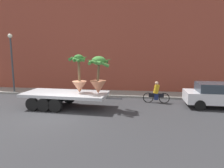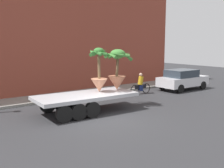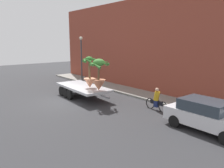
{
  "view_description": "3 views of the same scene",
  "coord_description": "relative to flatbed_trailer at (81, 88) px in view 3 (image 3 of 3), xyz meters",
  "views": [
    {
      "loc": [
        4.7,
        -10.3,
        3.57
      ],
      "look_at": [
        2.89,
        2.36,
        1.49
      ],
      "focal_mm": 32.46,
      "sensor_mm": 36.0,
      "label": 1
    },
    {
      "loc": [
        -6.99,
        -9.92,
        3.62
      ],
      "look_at": [
        2.05,
        2.18,
        1.27
      ],
      "focal_mm": 42.43,
      "sensor_mm": 36.0,
      "label": 2
    },
    {
      "loc": [
        14.85,
        -7.35,
        4.5
      ],
      "look_at": [
        2.39,
        2.79,
        1.37
      ],
      "focal_mm": 35.47,
      "sensor_mm": 36.0,
      "label": 3
    }
  ],
  "objects": [
    {
      "name": "potted_palm_middle",
      "position": [
        1.15,
        0.07,
        1.22
      ],
      "size": [
        1.24,
        1.19,
        2.39
      ],
      "color": "tan",
      "rests_on": "flatbed_trailer"
    },
    {
      "name": "cyclist",
      "position": [
        6.06,
        2.06,
        -0.08
      ],
      "size": [
        1.84,
        0.35,
        1.54
      ],
      "color": "black",
      "rests_on": "ground"
    },
    {
      "name": "potted_palm_rear",
      "position": [
        2.39,
        0.05,
        1.35
      ],
      "size": [
        1.59,
        1.67,
        2.3
      ],
      "color": "#C17251",
      "rests_on": "flatbed_trailer"
    },
    {
      "name": "building_facade",
      "position": [
        0.26,
        6.07,
        3.36
      ],
      "size": [
        24.0,
        1.2,
        8.22
      ],
      "primitive_type": "cube",
      "color": "brown",
      "rests_on": "ground"
    },
    {
      "name": "street_lamp",
      "position": [
        -5.7,
        3.57,
        2.48
      ],
      "size": [
        0.36,
        0.36,
        4.83
      ],
      "color": "#383D42",
      "rests_on": "sidewalk"
    },
    {
      "name": "parked_car",
      "position": [
        9.86,
        1.39,
        0.07
      ],
      "size": [
        4.16,
        1.97,
        1.58
      ],
      "color": "silver",
      "rests_on": "ground"
    },
    {
      "name": "ground_plane",
      "position": [
        0.26,
        -1.73,
        -0.75
      ],
      "size": [
        60.0,
        60.0,
        0.0
      ],
      "primitive_type": "plane",
      "color": "#2D2D30"
    },
    {
      "name": "flatbed_trailer",
      "position": [
        0.0,
        0.0,
        0.0
      ],
      "size": [
        6.34,
        2.53,
        0.98
      ],
      "color": "#B7BABF",
      "rests_on": "ground"
    },
    {
      "name": "sidewalk",
      "position": [
        0.26,
        4.37,
        -0.68
      ],
      "size": [
        24.0,
        2.2,
        0.15
      ],
      "primitive_type": "cube",
      "color": "gray",
      "rests_on": "ground"
    }
  ]
}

